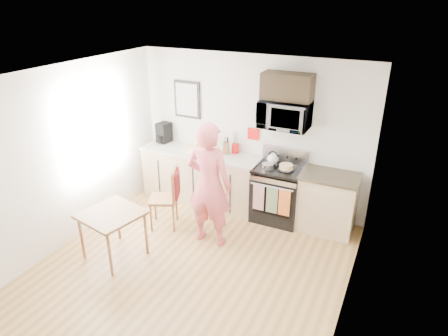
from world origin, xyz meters
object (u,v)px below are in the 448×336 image
at_px(dining_table, 112,218).
at_px(cake, 286,167).
at_px(range, 278,195).
at_px(microwave, 285,115).
at_px(person, 209,185).
at_px(chair, 171,190).

height_order(dining_table, cake, cake).
bearing_deg(cake, range, 161.48).
distance_m(microwave, person, 1.59).
relative_size(range, microwave, 1.53).
xyz_separation_m(microwave, person, (-0.71, -1.16, -0.82)).
height_order(microwave, cake, microwave).
height_order(dining_table, chair, chair).
xyz_separation_m(chair, cake, (1.55, 0.90, 0.33)).
bearing_deg(range, person, -123.66).
bearing_deg(chair, person, -33.55).
xyz_separation_m(person, dining_table, (-1.03, -0.93, -0.31)).
distance_m(chair, cake, 1.83).
height_order(microwave, dining_table, microwave).
relative_size(microwave, chair, 0.77).
bearing_deg(cake, chair, -149.93).
relative_size(person, cake, 7.27).
bearing_deg(chair, range, 9.03).
relative_size(microwave, dining_table, 0.97).
bearing_deg(dining_table, person, 42.12).
xyz_separation_m(person, cake, (0.82, 1.02, 0.03)).
relative_size(range, person, 0.62).
distance_m(microwave, chair, 2.10).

